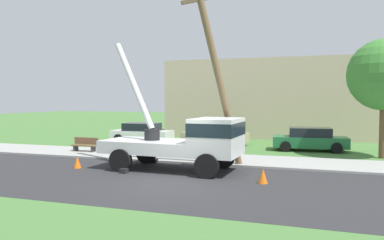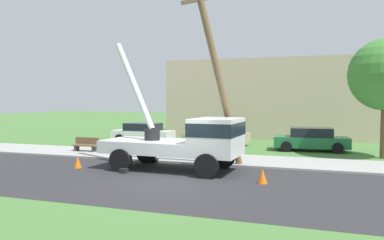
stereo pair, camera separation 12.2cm
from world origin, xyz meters
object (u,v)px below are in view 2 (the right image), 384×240
Objects in this scene: leaning_utility_pole at (217,70)px; traffic_cone_ahead at (263,176)px; parked_sedan_tan at (216,135)px; traffic_cone_behind at (78,162)px; utility_truck at (189,139)px; parked_sedan_white at (143,133)px; parked_sedan_green at (311,139)px; park_bench at (86,145)px.

traffic_cone_ahead is at bearing -48.30° from leaning_utility_pole.
traffic_cone_behind is at bearing -109.62° from parked_sedan_tan.
leaning_utility_pole is at bearing 131.70° from traffic_cone_ahead.
parked_sedan_white is at bearing 126.01° from utility_truck.
utility_truck is at bearing -119.57° from parked_sedan_green.
parked_sedan_green is at bearing -7.31° from parked_sedan_tan.
utility_truck is at bearing -81.80° from parked_sedan_tan.
parked_sedan_green is at bearing 22.60° from park_bench.
utility_truck is 0.77× the size of leaning_utility_pole.
utility_truck is 8.42m from park_bench.
utility_truck is 11.68m from parked_sedan_white.
parked_sedan_white is 5.49m from parked_sedan_tan.
parked_sedan_tan is at bearing 172.69° from parked_sedan_green.
utility_truck is at bearing 157.08° from traffic_cone_ahead.
traffic_cone_behind is 0.12× the size of parked_sedan_tan.
leaning_utility_pole is 5.50× the size of park_bench.
parked_sedan_green is (1.45, 10.11, 0.43)m from traffic_cone_ahead.
traffic_cone_behind is 10.55m from parked_sedan_white.
leaning_utility_pole reaches higher than parked_sedan_green.
park_bench is at bearing 120.24° from traffic_cone_behind.
park_bench is (-12.54, -5.22, -0.25)m from parked_sedan_green.
parked_sedan_green is (6.27, -0.80, 0.00)m from parked_sedan_tan.
park_bench is (-6.27, -6.02, -0.25)m from parked_sedan_tan.
utility_truck reaches higher than park_bench.
leaning_utility_pole reaches higher than utility_truck.
traffic_cone_behind is at bearing -59.76° from park_bench.
park_bench is at bearing -136.14° from parked_sedan_tan.
parked_sedan_green is (9.98, 9.61, 0.43)m from traffic_cone_behind.
traffic_cone_behind is (-8.53, 0.50, 0.00)m from traffic_cone_ahead.
leaning_utility_pole is 7.69m from traffic_cone_behind.
traffic_cone_behind is 0.13× the size of parked_sedan_white.
utility_truck is 1.53× the size of parked_sedan_white.
utility_truck is at bearing 10.71° from traffic_cone_behind.
parked_sedan_green is (11.76, -0.78, 0.00)m from parked_sedan_white.
parked_sedan_white is at bearing -179.78° from parked_sedan_tan.
leaning_utility_pole is at bearing 57.60° from utility_truck.
leaning_utility_pole is (0.90, 1.41, 3.11)m from utility_truck.
parked_sedan_tan is 8.70m from park_bench.
leaning_utility_pole reaches higher than parked_sedan_tan.
traffic_cone_ahead is 0.12× the size of parked_sedan_tan.
utility_truck is 9.97m from parked_sedan_green.
park_bench is (-8.53, 2.02, -4.05)m from leaning_utility_pole.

